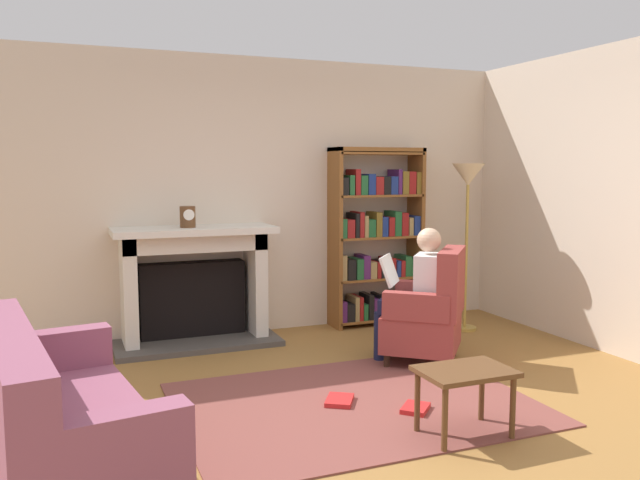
{
  "coord_description": "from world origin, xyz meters",
  "views": [
    {
      "loc": [
        -1.81,
        -3.59,
        1.63
      ],
      "look_at": [
        0.1,
        1.2,
        1.05
      ],
      "focal_mm": 35.99,
      "sensor_mm": 36.0,
      "label": 1
    }
  ],
  "objects": [
    {
      "name": "bookshelf",
      "position": [
        1.19,
        2.33,
        0.91
      ],
      "size": [
        0.98,
        0.32,
        1.84
      ],
      "color": "brown",
      "rests_on": "ground"
    },
    {
      "name": "side_table",
      "position": [
        0.4,
        -0.43,
        0.36
      ],
      "size": [
        0.56,
        0.39,
        0.42
      ],
      "color": "brown",
      "rests_on": "ground"
    },
    {
      "name": "seated_reader",
      "position": [
        0.9,
        1.02,
        0.62
      ],
      "size": [
        0.59,
        0.57,
        1.14
      ],
      "rotation": [
        0.0,
        0.0,
        4.02
      ],
      "color": "silver",
      "rests_on": "ground"
    },
    {
      "name": "armchair_reading",
      "position": [
        0.99,
        0.95,
        0.42
      ],
      "size": [
        0.89,
        0.89,
        0.97
      ],
      "rotation": [
        0.0,
        0.0,
        4.02
      ],
      "color": "#331E14",
      "rests_on": "ground"
    },
    {
      "name": "fireplace",
      "position": [
        -0.73,
        2.3,
        0.58
      ],
      "size": [
        1.5,
        0.64,
        1.1
      ],
      "color": "#4C4742",
      "rests_on": "ground"
    },
    {
      "name": "ground",
      "position": [
        0.0,
        0.0,
        0.0
      ],
      "size": [
        14.0,
        14.0,
        0.0
      ],
      "primitive_type": "plane",
      "color": "olive"
    },
    {
      "name": "mantel_clock",
      "position": [
        -0.79,
        2.2,
        1.19
      ],
      "size": [
        0.14,
        0.14,
        0.19
      ],
      "color": "brown",
      "rests_on": "fireplace"
    },
    {
      "name": "scattered_books",
      "position": [
        0.09,
        0.19,
        0.03
      ],
      "size": [
        0.68,
        0.6,
        0.03
      ],
      "color": "red",
      "rests_on": "area_rug"
    },
    {
      "name": "sofa_floral",
      "position": [
        -1.87,
        -0.21,
        0.32
      ],
      "size": [
        0.97,
        1.79,
        0.85
      ],
      "rotation": [
        0.0,
        0.0,
        1.72
      ],
      "color": "#904C65",
      "rests_on": "ground"
    },
    {
      "name": "area_rug",
      "position": [
        0.0,
        0.3,
        0.01
      ],
      "size": [
        2.4,
        1.8,
        0.01
      ],
      "primitive_type": "cube",
      "color": "brown",
      "rests_on": "ground"
    },
    {
      "name": "back_wall",
      "position": [
        0.0,
        2.55,
        1.35
      ],
      "size": [
        5.6,
        0.1,
        2.7
      ],
      "primitive_type": "cube",
      "color": "beige",
      "rests_on": "ground"
    },
    {
      "name": "floor_lamp",
      "position": [
        1.91,
        1.77,
        1.42
      ],
      "size": [
        0.32,
        0.32,
        1.67
      ],
      "color": "#B7933F",
      "rests_on": "ground"
    },
    {
      "name": "side_wall_right",
      "position": [
        2.65,
        1.25,
        1.35
      ],
      "size": [
        0.1,
        5.2,
        2.7
      ],
      "primitive_type": "cube",
      "color": "beige",
      "rests_on": "ground"
    }
  ]
}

